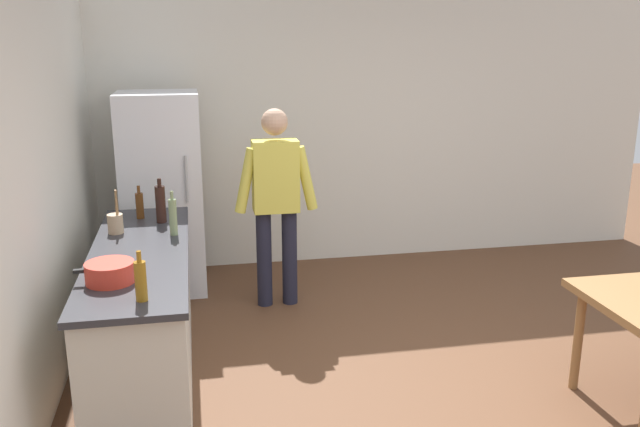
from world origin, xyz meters
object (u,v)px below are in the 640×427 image
refrigerator (163,194)px  cooking_pot (110,272)px  bottle_beer_brown (140,205)px  bottle_wine_dark (161,204)px  utensil_jar (115,223)px  bottle_oil_amber (141,280)px  bottle_vinegar_tall (173,217)px  person (276,195)px

refrigerator → cooking_pot: refrigerator is taller
cooking_pot → bottle_beer_brown: bearing=86.7°
bottle_wine_dark → bottle_beer_brown: bearing=138.7°
utensil_jar → bottle_beer_brown: size_ratio=1.23×
bottle_oil_amber → bottle_beer_brown: bearing=93.9°
bottle_wine_dark → cooking_pot: bearing=-101.3°
cooking_pot → bottle_wine_dark: size_ratio=1.18×
refrigerator → bottle_wine_dark: (0.03, -0.94, 0.15)m
utensil_jar → refrigerator: bearing=76.2°
utensil_jar → bottle_oil_amber: (0.26, -1.31, 0.04)m
utensil_jar → bottle_vinegar_tall: same height
cooking_pot → bottle_wine_dark: 1.26m
cooking_pot → utensil_jar: 1.00m
bottle_beer_brown → bottle_wine_dark: 0.22m
bottle_vinegar_tall → bottle_beer_brown: bearing=118.0°
bottle_beer_brown → bottle_oil_amber: bottle_oil_amber is taller
cooking_pot → bottle_vinegar_tall: (0.34, 0.88, 0.08)m
person → cooking_pot: size_ratio=4.25×
person → bottle_wine_dark: 1.00m
refrigerator → bottle_vinegar_tall: size_ratio=5.62×
refrigerator → bottle_oil_amber: bearing=-90.6°
bottle_wine_dark → person: bearing=22.5°
bottle_oil_amber → bottle_vinegar_tall: size_ratio=0.88×
person → bottle_oil_amber: 2.16m
refrigerator → utensil_jar: size_ratio=5.62×
utensil_jar → bottle_beer_brown: 0.40m
bottle_oil_amber → bottle_vinegar_tall: (0.15, 1.19, 0.02)m
refrigerator → bottle_vinegar_tall: (0.12, -1.29, 0.14)m
utensil_jar → bottle_vinegar_tall: (0.41, -0.12, 0.06)m
utensil_jar → bottle_wine_dark: bearing=36.4°
cooking_pot → bottle_oil_amber: (0.20, -0.31, 0.06)m
person → bottle_beer_brown: size_ratio=6.54×
person → bottle_wine_dark: bearing=-157.5°
person → utensil_jar: size_ratio=5.31×
cooking_pot → bottle_beer_brown: size_ratio=1.54×
person → bottle_vinegar_tall: 1.11m
utensil_jar → cooking_pot: bearing=-86.2°
cooking_pot → bottle_wine_dark: bearing=78.7°
bottle_oil_amber → bottle_vinegar_tall: bearing=82.9°
bottle_oil_amber → bottle_wine_dark: size_ratio=0.82×
cooking_pot → utensil_jar: (-0.07, 1.00, 0.02)m
bottle_beer_brown → bottle_vinegar_tall: size_ratio=0.81×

